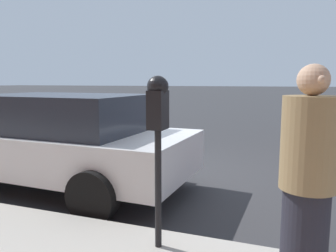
{
  "coord_description": "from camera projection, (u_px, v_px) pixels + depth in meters",
  "views": [
    {
      "loc": [
        -5.17,
        -1.98,
        1.66
      ],
      "look_at": [
        -1.93,
        -0.81,
        1.19
      ],
      "focal_mm": 35.0,
      "sensor_mm": 36.0,
      "label": 1
    }
  ],
  "objects": [
    {
      "name": "ground_plane",
      "position": [
        162.0,
        177.0,
        5.71
      ],
      "size": [
        220.0,
        220.0,
        0.0
      ],
      "primitive_type": "plane",
      "color": "#333335"
    },
    {
      "name": "parking_meter",
      "position": [
        158.0,
        118.0,
        2.86
      ],
      "size": [
        0.21,
        0.19,
        1.56
      ],
      "color": "black",
      "rests_on": "sidewalk"
    },
    {
      "name": "car_white",
      "position": [
        57.0,
        139.0,
        5.08
      ],
      "size": [
        2.17,
        4.39,
        1.46
      ],
      "rotation": [
        0.0,
        0.0,
        -0.04
      ],
      "color": "silver",
      "rests_on": "ground_plane"
    },
    {
      "name": "pedestrian",
      "position": [
        307.0,
        184.0,
        2.26
      ],
      "size": [
        0.38,
        0.38,
        1.63
      ],
      "rotation": [
        0.0,
        0.0,
        2.0
      ],
      "color": "#23232D",
      "rests_on": "sidewalk"
    }
  ]
}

